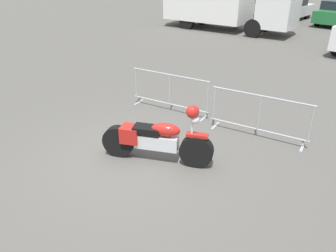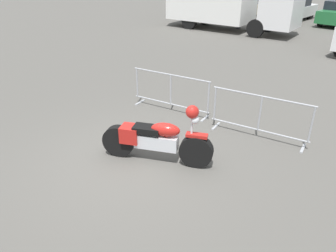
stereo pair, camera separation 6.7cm
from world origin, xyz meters
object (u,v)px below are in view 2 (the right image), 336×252
object	(u,v)px
parked_car_tan	(250,6)
pedestrian	(240,13)
box_truck	(224,1)
crowd_barrier_far	(260,116)
motorcycle	(156,139)
parked_car_white	(293,9)
crowd_barrier_near	(171,92)
parked_car_black	(212,3)

from	to	relation	value
parked_car_tan	pedestrian	distance (m)	5.00
box_truck	crowd_barrier_far	bearing A→B (deg)	-59.12
motorcycle	parked_car_white	xyz separation A→B (m)	(-3.68, 19.67, 0.23)
crowd_barrier_far	box_truck	distance (m)	13.58
motorcycle	crowd_barrier_near	bearing A→B (deg)	97.62
parked_car_white	pedestrian	bearing A→B (deg)	167.68
box_truck	crowd_barrier_near	bearing A→B (deg)	-69.30
pedestrian	parked_car_tan	bearing A→B (deg)	-101.77
parked_car_black	parked_car_white	size ratio (longest dim) A/B	1.00
crowd_barrier_near	parked_car_tan	world-z (taller)	parked_car_tan
crowd_barrier_far	parked_car_tan	distance (m)	19.05
crowd_barrier_far	parked_car_tan	bearing A→B (deg)	115.17
parked_car_black	motorcycle	bearing A→B (deg)	-146.84
crowd_barrier_far	parked_car_black	distance (m)	20.43
motorcycle	crowd_barrier_far	bearing A→B (deg)	37.62
parked_car_black	parked_car_tan	world-z (taller)	same
box_truck	parked_car_black	distance (m)	6.97
motorcycle	parked_car_black	xyz separation A→B (m)	(-9.94, 19.30, 0.23)
box_truck	pedestrian	size ratio (longest dim) A/B	4.58
box_truck	parked_car_white	bearing A→B (deg)	68.37
motorcycle	pedestrian	bearing A→B (deg)	87.50
parked_car_black	parked_car_white	world-z (taller)	parked_car_black
parked_car_tan	crowd_barrier_near	bearing A→B (deg)	-156.33
motorcycle	parked_car_white	bearing A→B (deg)	78.24
crowd_barrier_near	parked_car_tan	distance (m)	18.11
pedestrian	box_truck	bearing A→B (deg)	30.60
crowd_barrier_near	box_truck	size ratio (longest dim) A/B	0.30
parked_car_tan	pedestrian	world-z (taller)	pedestrian
box_truck	parked_car_tan	bearing A→B (deg)	97.72
motorcycle	parked_car_black	distance (m)	21.71
motorcycle	parked_car_black	bearing A→B (deg)	94.89
parked_car_black	crowd_barrier_near	bearing A→B (deg)	-147.21
crowd_barrier_near	pedestrian	size ratio (longest dim) A/B	1.39
crowd_barrier_near	pedestrian	xyz separation A→B (m)	(-4.03, 12.48, 0.36)
box_truck	parked_car_white	distance (m)	6.43
parked_car_black	crowd_barrier_far	bearing A→B (deg)	-140.75
crowd_barrier_near	parked_car_white	distance (m)	17.60
motorcycle	box_truck	size ratio (longest dim) A/B	0.29
crowd_barrier_near	pedestrian	bearing A→B (deg)	107.89
crowd_barrier_near	crowd_barrier_far	world-z (taller)	same
parked_car_black	parked_car_tan	distance (m)	3.13
crowd_barrier_near	motorcycle	bearing A→B (deg)	-60.01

